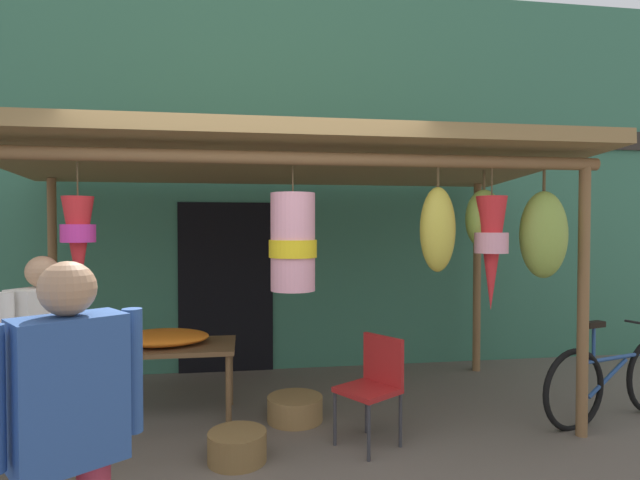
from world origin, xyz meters
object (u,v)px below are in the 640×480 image
shopper_by_bananas (69,428)px  wicker_basket_by_table (295,408)px  display_table (169,354)px  wicker_basket_spare (237,446)px  parked_bicycle (615,380)px  flower_heap_on_table (164,338)px  passerby_at_right (43,352)px  folding_chair (374,380)px

shopper_by_bananas → wicker_basket_by_table: bearing=64.3°
display_table → wicker_basket_spare: 1.20m
display_table → parked_bicycle: size_ratio=0.68×
flower_heap_on_table → parked_bicycle: parked_bicycle is taller
display_table → flower_heap_on_table: 0.15m
wicker_basket_by_table → parked_bicycle: bearing=-7.9°
wicker_basket_spare → shopper_by_bananas: 1.91m
display_table → wicker_basket_spare: (0.61, -0.91, -0.48)m
display_table → passerby_at_right: bearing=-121.1°
passerby_at_right → parked_bicycle: bearing=5.9°
flower_heap_on_table → passerby_at_right: size_ratio=0.54×
folding_chair → flower_heap_on_table: bearing=155.5°
flower_heap_on_table → shopper_by_bananas: (0.03, -2.54, 0.20)m
folding_chair → shopper_by_bananas: size_ratio=0.53×
flower_heap_on_table → wicker_basket_spare: bearing=-55.0°
display_table → wicker_basket_by_table: size_ratio=2.36×
flower_heap_on_table → wicker_basket_spare: 1.30m
wicker_basket_by_table → display_table: bearing=169.5°
display_table → parked_bicycle: bearing=-8.7°
flower_heap_on_table → passerby_at_right: 1.25m
wicker_basket_spare → passerby_at_right: bearing=-172.9°
passerby_at_right → display_table: bearing=58.9°
folding_chair → passerby_at_right: bearing=-172.5°
flower_heap_on_table → shopper_by_bananas: size_ratio=0.52×
wicker_basket_spare → parked_bicycle: size_ratio=0.25×
parked_bicycle → shopper_by_bananas: bearing=-153.9°
wicker_basket_by_table → wicker_basket_spare: 0.86m
folding_chair → display_table: bearing=155.4°
folding_chair → wicker_basket_by_table: size_ratio=1.71×
parked_bicycle → shopper_by_bananas: 4.42m
folding_chair → wicker_basket_spare: 1.15m
flower_heap_on_table → parked_bicycle: bearing=-8.8°
folding_chair → wicker_basket_spare: bearing=-172.1°
flower_heap_on_table → shopper_by_bananas: shopper_by_bananas is taller
parked_bicycle → passerby_at_right: bearing=-174.1°
wicker_basket_by_table → parked_bicycle: parked_bicycle is taller
folding_chair → parked_bicycle: parked_bicycle is taller
flower_heap_on_table → passerby_at_right: (-0.60, -1.09, 0.16)m
shopper_by_bananas → parked_bicycle: bearing=26.1°
display_table → flower_heap_on_table: flower_heap_on_table is taller
passerby_at_right → wicker_basket_by_table: bearing=26.3°
display_table → wicker_basket_spare: size_ratio=2.69×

